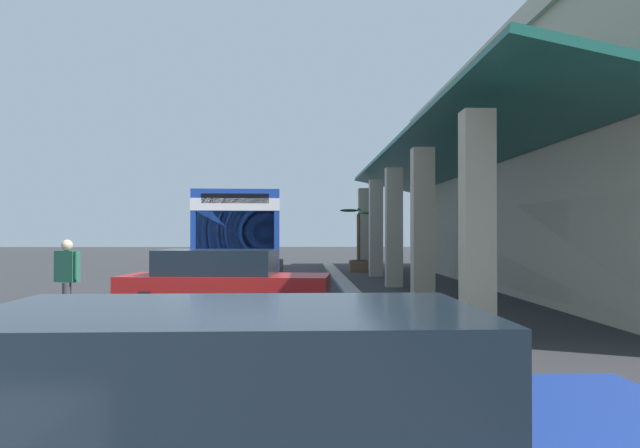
% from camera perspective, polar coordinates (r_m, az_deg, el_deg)
% --- Properties ---
extents(ground, '(120.00, 120.00, 0.00)m').
position_cam_1_polar(ground, '(23.66, 9.25, -5.17)').
color(ground, '#2D2D30').
extents(curb_strip, '(31.79, 0.50, 0.12)m').
position_cam_1_polar(curb_strip, '(22.49, 2.18, -5.26)').
color(curb_strip, '#9E998E').
rests_on(curb_strip, ground).
extents(plaza_building, '(26.79, 13.61, 7.91)m').
position_cam_1_polar(plaza_building, '(25.07, 24.76, 4.20)').
color(plaza_building, '#B2A88E').
rests_on(plaza_building, ground).
extents(transit_bus, '(11.33, 3.20, 3.34)m').
position_cam_1_polar(transit_bus, '(24.80, -6.72, -0.69)').
color(transit_bus, '#193D9E').
rests_on(transit_bus, ground).
extents(parked_sedan_red, '(2.73, 4.56, 1.47)m').
position_cam_1_polar(parked_sedan_red, '(14.49, -8.26, -5.04)').
color(parked_sedan_red, maroon).
rests_on(parked_sedan_red, ground).
extents(pedestrian, '(0.43, 0.58, 1.70)m').
position_cam_1_polar(pedestrian, '(14.39, -20.88, -4.21)').
color(pedestrian, '#38383D').
rests_on(pedestrian, ground).
extents(potted_palm, '(1.92, 1.63, 3.00)m').
position_cam_1_polar(potted_palm, '(31.06, 3.32, -2.80)').
color(potted_palm, brown).
rests_on(potted_palm, ground).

